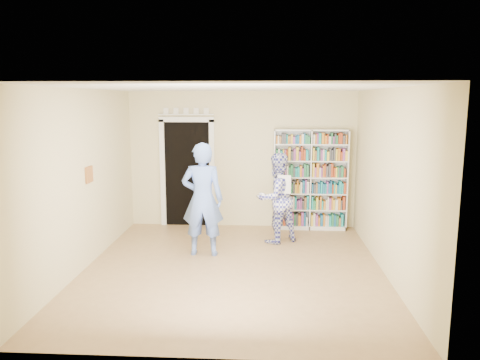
% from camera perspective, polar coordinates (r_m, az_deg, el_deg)
% --- Properties ---
extents(floor, '(5.00, 5.00, 0.00)m').
position_cam_1_polar(floor, '(7.22, -0.86, -10.79)').
color(floor, '#956F48').
rests_on(floor, ground).
extents(ceiling, '(5.00, 5.00, 0.00)m').
position_cam_1_polar(ceiling, '(6.76, -0.92, 11.16)').
color(ceiling, white).
rests_on(ceiling, wall_back).
extents(wall_back, '(4.50, 0.00, 4.50)m').
position_cam_1_polar(wall_back, '(9.33, 0.24, 2.47)').
color(wall_back, beige).
rests_on(wall_back, floor).
extents(wall_left, '(0.00, 5.00, 5.00)m').
position_cam_1_polar(wall_left, '(7.38, -18.59, 0.01)').
color(wall_left, beige).
rests_on(wall_left, floor).
extents(wall_right, '(0.00, 5.00, 5.00)m').
position_cam_1_polar(wall_right, '(7.07, 17.62, -0.35)').
color(wall_right, beige).
rests_on(wall_right, floor).
extents(bookshelf, '(1.43, 0.27, 1.97)m').
position_cam_1_polar(bookshelf, '(9.26, 8.56, 0.09)').
color(bookshelf, white).
rests_on(bookshelf, floor).
extents(doorway, '(1.10, 0.08, 2.43)m').
position_cam_1_polar(doorway, '(9.46, -6.44, 1.46)').
color(doorway, black).
rests_on(doorway, floor).
extents(wall_art, '(0.03, 0.25, 0.25)m').
position_cam_1_polar(wall_art, '(7.55, -17.91, 0.64)').
color(wall_art, brown).
rests_on(wall_art, wall_left).
extents(man_blue, '(0.68, 0.45, 1.87)m').
position_cam_1_polar(man_blue, '(7.64, -4.59, -2.37)').
color(man_blue, '#6080D5').
rests_on(man_blue, floor).
extents(man_plaid, '(0.99, 0.93, 1.61)m').
position_cam_1_polar(man_plaid, '(8.35, 4.49, -2.22)').
color(man_plaid, '#323499').
rests_on(man_plaid, floor).
extents(paper_sheet, '(0.23, 0.05, 0.32)m').
position_cam_1_polar(paper_sheet, '(8.10, 5.42, -0.54)').
color(paper_sheet, white).
rests_on(paper_sheet, man_plaid).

